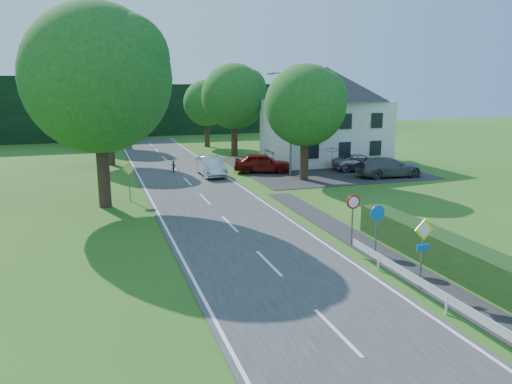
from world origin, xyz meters
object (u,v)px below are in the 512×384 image
object	(u,v)px
parked_car_silver_a	(292,152)
streetlight	(289,119)
parked_car_red	(262,163)
parked_car_silver_b	(362,162)
moving_car	(211,166)
parasol	(332,159)
motorcycle	(174,164)
parked_car_grey	(389,167)

from	to	relation	value
parked_car_silver_a	streetlight	bearing A→B (deg)	150.10
parked_car_red	parked_car_silver_b	size ratio (longest dim) A/B	0.96
moving_car	parked_car_red	distance (m)	4.34
parasol	parked_car_silver_a	bearing A→B (deg)	98.65
motorcycle	parked_car_silver_a	size ratio (longest dim) A/B	0.43
moving_car	parked_car_silver_b	world-z (taller)	moving_car
parked_car_silver_a	parked_car_silver_b	size ratio (longest dim) A/B	1.04
moving_car	parasol	world-z (taller)	parasol
motorcycle	parked_car_red	world-z (taller)	parked_car_red
streetlight	parked_car_red	world-z (taller)	streetlight
moving_car	parasol	distance (m)	10.05
streetlight	parked_car_grey	world-z (taller)	streetlight
parked_car_grey	parasol	bearing A→B (deg)	45.14
parked_car_grey	parked_car_red	bearing A→B (deg)	64.72
moving_car	parked_car_silver_a	bearing A→B (deg)	29.45
motorcycle	parasol	world-z (taller)	parasol
moving_car	motorcycle	xyz separation A→B (m)	(-2.44, 2.98, -0.19)
parked_car_silver_a	parked_car_silver_b	world-z (taller)	parked_car_silver_a
moving_car	motorcycle	distance (m)	3.86
motorcycle	parked_car_silver_b	xyz separation A→B (m)	(15.00, -4.48, 0.11)
motorcycle	streetlight	bearing A→B (deg)	-19.57
parked_car_silver_a	parked_car_grey	world-z (taller)	parked_car_silver_a
streetlight	parked_car_silver_b	xyz separation A→B (m)	(6.68, 0.27, -3.76)
parked_car_grey	parasol	distance (m)	4.69
streetlight	parked_car_grey	size ratio (longest dim) A/B	1.54
parked_car_silver_b	moving_car	bearing A→B (deg)	93.25
motorcycle	parked_car_silver_b	world-z (taller)	parked_car_silver_b
parasol	streetlight	bearing A→B (deg)	-171.96
moving_car	motorcycle	world-z (taller)	moving_car
parked_car_silver_b	parasol	bearing A→B (deg)	93.39
parked_car_silver_b	parasol	xyz separation A→B (m)	(-2.59, 0.30, 0.37)
parked_car_silver_b	motorcycle	bearing A→B (deg)	83.43
parked_car_grey	parked_car_silver_a	bearing A→B (deg)	26.13
parked_car_red	parked_car_grey	bearing A→B (deg)	-101.18
streetlight	moving_car	size ratio (longest dim) A/B	1.77
parked_car_silver_a	parked_car_grey	distance (m)	10.75
parked_car_red	parked_car_silver_a	world-z (taller)	parked_car_silver_a
streetlight	moving_car	xyz separation A→B (m)	(-5.88, 1.78, -3.68)
motorcycle	parked_car_red	xyz separation A→B (m)	(6.78, -2.83, 0.23)
parked_car_silver_a	motorcycle	bearing A→B (deg)	95.16
streetlight	parked_car_silver_b	distance (m)	7.67
parked_car_grey	motorcycle	bearing A→B (deg)	67.47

